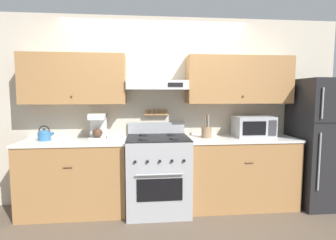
% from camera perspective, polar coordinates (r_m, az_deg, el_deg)
% --- Properties ---
extents(ground_plane, '(16.00, 16.00, 0.00)m').
position_cam_1_polar(ground_plane, '(3.38, -1.87, -20.78)').
color(ground_plane, brown).
extents(wall_back, '(5.20, 0.46, 2.55)m').
position_cam_1_polar(wall_back, '(3.61, -2.11, 4.36)').
color(wall_back, beige).
rests_on(wall_back, ground_plane).
extents(counter_left, '(1.31, 0.62, 0.93)m').
position_cam_1_polar(counter_left, '(3.60, -19.52, -11.47)').
color(counter_left, '#AD7A47').
rests_on(counter_left, ground_plane).
extents(counter_right, '(1.44, 0.62, 0.93)m').
position_cam_1_polar(counter_right, '(3.73, 15.38, -10.73)').
color(counter_right, '#AD7A47').
rests_on(counter_right, ground_plane).
extents(stove_range, '(0.78, 0.73, 1.12)m').
position_cam_1_polar(stove_range, '(3.44, -2.19, -11.57)').
color(stove_range, '#ADAFB5').
rests_on(stove_range, ground_plane).
extents(refrigerator, '(0.68, 0.70, 1.71)m').
position_cam_1_polar(refrigerator, '(4.12, 30.22, -4.22)').
color(refrigerator, '#232326').
rests_on(refrigerator, ground_plane).
extents(tea_kettle, '(0.20, 0.15, 0.19)m').
position_cam_1_polar(tea_kettle, '(3.62, -25.29, -2.92)').
color(tea_kettle, teal).
rests_on(tea_kettle, counter_left).
extents(coffee_maker, '(0.20, 0.24, 0.33)m').
position_cam_1_polar(coffee_maker, '(3.47, -14.99, -1.34)').
color(coffee_maker, white).
rests_on(coffee_maker, counter_left).
extents(microwave, '(0.51, 0.35, 0.28)m').
position_cam_1_polar(microwave, '(3.73, 18.09, -1.36)').
color(microwave, '#ADAFB5').
rests_on(microwave, counter_right).
extents(utensil_crock, '(0.13, 0.13, 0.30)m').
position_cam_1_polar(utensil_crock, '(3.51, 8.37, -2.57)').
color(utensil_crock, '#8E7051').
rests_on(utensil_crock, counter_right).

